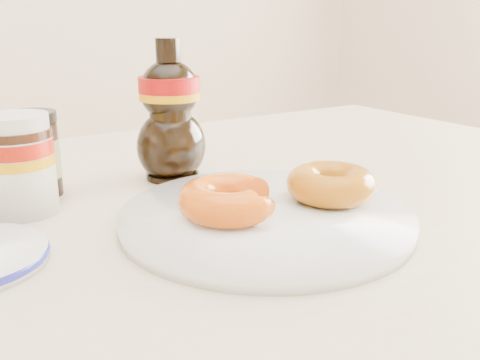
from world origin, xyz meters
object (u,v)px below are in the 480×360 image
donut_bitten (228,200)px  nutella_jar (18,161)px  plate (266,216)px  donut_whole (331,184)px  dark_jar (33,155)px  dining_table (182,281)px  syrup_bottle (170,111)px

donut_bitten → nutella_jar: size_ratio=0.92×
plate → donut_bitten: (-0.04, 0.01, 0.02)m
donut_bitten → donut_whole: same height
dark_jar → donut_bitten: bearing=-57.9°
donut_whole → nutella_jar: nutella_jar is taller
plate → donut_bitten: 0.05m
dining_table → plate: plate is taller
plate → nutella_jar: bearing=140.2°
dark_jar → plate: bearing=-51.6°
nutella_jar → dining_table: bearing=-33.5°
plate → dark_jar: (-0.18, 0.23, 0.04)m
plate → dining_table: bearing=129.1°
syrup_bottle → dining_table: bearing=-112.4°
plate → dark_jar: bearing=128.4°
donut_bitten → dark_jar: 0.26m
donut_whole → syrup_bottle: (-0.09, 0.21, 0.06)m
donut_bitten → nutella_jar: (-0.16, 0.17, 0.03)m
dining_table → dark_jar: bearing=128.0°
syrup_bottle → donut_whole: bearing=-66.9°
dining_table → plate: bearing=-50.9°
dark_jar → donut_whole: bearing=-42.1°
dining_table → plate: size_ratio=4.60×
dark_jar → syrup_bottle: bearing=-7.9°
dining_table → donut_bitten: size_ratio=13.93×
donut_bitten → nutella_jar: 0.23m
donut_bitten → dark_jar: dark_jar is taller
dining_table → donut_bitten: (0.02, -0.07, 0.12)m
donut_bitten → donut_whole: (0.12, -0.02, -0.00)m
dining_table → nutella_jar: 0.22m
plate → dark_jar: size_ratio=2.99×
donut_bitten → dark_jar: (-0.14, 0.22, 0.02)m
donut_bitten → syrup_bottle: bearing=78.2°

